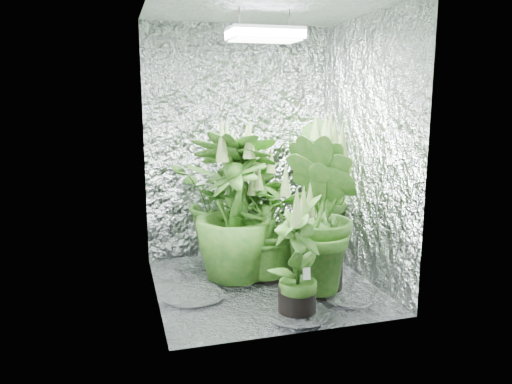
{
  "coord_description": "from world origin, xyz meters",
  "views": [
    {
      "loc": [
        -1.04,
        -3.42,
        1.44
      ],
      "look_at": [
        -0.06,
        0.0,
        0.72
      ],
      "focal_mm": 35.0,
      "sensor_mm": 36.0,
      "label": 1
    }
  ],
  "objects_px": {
    "plant_b": "(257,213)",
    "plant_d": "(235,208)",
    "grow_lamp": "(265,34)",
    "plant_a": "(232,197)",
    "circulation_fan": "(330,253)",
    "plant_e": "(269,225)",
    "plant_f": "(298,259)",
    "plant_c": "(316,190)",
    "plant_g": "(322,216)"
  },
  "relations": [
    {
      "from": "plant_b",
      "to": "plant_d",
      "type": "distance_m",
      "value": 0.32
    },
    {
      "from": "grow_lamp",
      "to": "plant_a",
      "type": "relative_size",
      "value": 0.4
    },
    {
      "from": "grow_lamp",
      "to": "plant_b",
      "type": "xyz_separation_m",
      "value": [
        0.05,
        0.35,
        -1.35
      ]
    },
    {
      "from": "plant_a",
      "to": "circulation_fan",
      "type": "height_order",
      "value": "plant_a"
    },
    {
      "from": "plant_a",
      "to": "plant_e",
      "type": "bearing_deg",
      "value": -72.32
    },
    {
      "from": "plant_a",
      "to": "plant_f",
      "type": "xyz_separation_m",
      "value": [
        0.14,
        -1.23,
        -0.16
      ]
    },
    {
      "from": "plant_c",
      "to": "grow_lamp",
      "type": "bearing_deg",
      "value": -139.8
    },
    {
      "from": "plant_a",
      "to": "plant_c",
      "type": "height_order",
      "value": "plant_c"
    },
    {
      "from": "plant_e",
      "to": "plant_d",
      "type": "bearing_deg",
      "value": 172.1
    },
    {
      "from": "plant_a",
      "to": "plant_c",
      "type": "relative_size",
      "value": 0.98
    },
    {
      "from": "plant_c",
      "to": "plant_f",
      "type": "distance_m",
      "value": 1.29
    },
    {
      "from": "plant_e",
      "to": "plant_g",
      "type": "relative_size",
      "value": 0.79
    },
    {
      "from": "grow_lamp",
      "to": "plant_g",
      "type": "relative_size",
      "value": 0.4
    },
    {
      "from": "plant_d",
      "to": "circulation_fan",
      "type": "distance_m",
      "value": 0.89
    },
    {
      "from": "grow_lamp",
      "to": "plant_a",
      "type": "height_order",
      "value": "grow_lamp"
    },
    {
      "from": "plant_a",
      "to": "circulation_fan",
      "type": "relative_size",
      "value": 3.57
    },
    {
      "from": "plant_g",
      "to": "plant_b",
      "type": "bearing_deg",
      "value": 116.94
    },
    {
      "from": "plant_a",
      "to": "plant_f",
      "type": "distance_m",
      "value": 1.24
    },
    {
      "from": "plant_g",
      "to": "circulation_fan",
      "type": "xyz_separation_m",
      "value": [
        0.25,
        0.39,
        -0.43
      ]
    },
    {
      "from": "plant_b",
      "to": "plant_g",
      "type": "height_order",
      "value": "plant_g"
    },
    {
      "from": "plant_e",
      "to": "circulation_fan",
      "type": "relative_size",
      "value": 2.77
    },
    {
      "from": "grow_lamp",
      "to": "plant_g",
      "type": "distance_m",
      "value": 1.32
    },
    {
      "from": "plant_e",
      "to": "plant_f",
      "type": "relative_size",
      "value": 1.12
    },
    {
      "from": "plant_f",
      "to": "circulation_fan",
      "type": "bearing_deg",
      "value": 52.56
    },
    {
      "from": "grow_lamp",
      "to": "plant_d",
      "type": "bearing_deg",
      "value": 139.55
    },
    {
      "from": "plant_f",
      "to": "grow_lamp",
      "type": "bearing_deg",
      "value": 94.59
    },
    {
      "from": "plant_a",
      "to": "plant_d",
      "type": "relative_size",
      "value": 1.02
    },
    {
      "from": "plant_d",
      "to": "plant_e",
      "type": "relative_size",
      "value": 1.26
    },
    {
      "from": "plant_b",
      "to": "plant_f",
      "type": "xyz_separation_m",
      "value": [
        -0.0,
        -0.94,
        -0.08
      ]
    },
    {
      "from": "plant_e",
      "to": "plant_b",
      "type": "bearing_deg",
      "value": 95.72
    },
    {
      "from": "plant_a",
      "to": "plant_f",
      "type": "height_order",
      "value": "plant_a"
    },
    {
      "from": "plant_f",
      "to": "plant_g",
      "type": "xyz_separation_m",
      "value": [
        0.31,
        0.33,
        0.18
      ]
    },
    {
      "from": "plant_c",
      "to": "circulation_fan",
      "type": "distance_m",
      "value": 0.6
    },
    {
      "from": "grow_lamp",
      "to": "circulation_fan",
      "type": "xyz_separation_m",
      "value": [
        0.6,
        0.14,
        -1.68
      ]
    },
    {
      "from": "plant_c",
      "to": "plant_b",
      "type": "bearing_deg",
      "value": -162.24
    },
    {
      "from": "circulation_fan",
      "to": "plant_f",
      "type": "bearing_deg",
      "value": -116.06
    },
    {
      "from": "plant_c",
      "to": "plant_e",
      "type": "distance_m",
      "value": 0.73
    },
    {
      "from": "grow_lamp",
      "to": "plant_g",
      "type": "xyz_separation_m",
      "value": [
        0.36,
        -0.25,
        -1.25
      ]
    },
    {
      "from": "plant_a",
      "to": "grow_lamp",
      "type": "bearing_deg",
      "value": -81.77
    },
    {
      "from": "plant_a",
      "to": "plant_f",
      "type": "bearing_deg",
      "value": -83.5
    },
    {
      "from": "plant_e",
      "to": "circulation_fan",
      "type": "xyz_separation_m",
      "value": [
        0.53,
        0.02,
        -0.28
      ]
    },
    {
      "from": "grow_lamp",
      "to": "plant_b",
      "type": "bearing_deg",
      "value": 81.88
    },
    {
      "from": "grow_lamp",
      "to": "plant_c",
      "type": "height_order",
      "value": "grow_lamp"
    },
    {
      "from": "plant_d",
      "to": "circulation_fan",
      "type": "bearing_deg",
      "value": -1.08
    },
    {
      "from": "plant_a",
      "to": "circulation_fan",
      "type": "distance_m",
      "value": 0.95
    },
    {
      "from": "plant_g",
      "to": "plant_a",
      "type": "bearing_deg",
      "value": 116.76
    },
    {
      "from": "plant_e",
      "to": "plant_g",
      "type": "xyz_separation_m",
      "value": [
        0.28,
        -0.37,
        0.14
      ]
    },
    {
      "from": "plant_b",
      "to": "plant_f",
      "type": "relative_size",
      "value": 1.17
    },
    {
      "from": "plant_f",
      "to": "circulation_fan",
      "type": "relative_size",
      "value": 2.48
    },
    {
      "from": "plant_c",
      "to": "plant_d",
      "type": "height_order",
      "value": "plant_c"
    }
  ]
}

